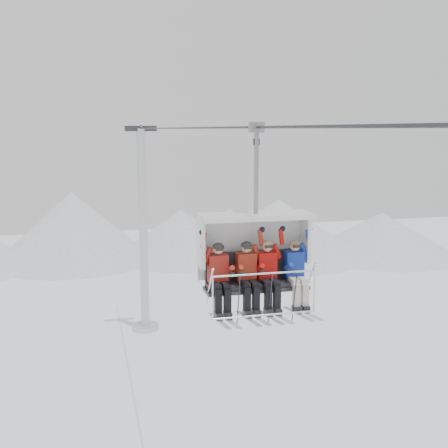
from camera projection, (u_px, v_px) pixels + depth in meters
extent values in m
cone|color=white|center=(73.00, 226.00, 56.98)|extent=(16.00, 16.00, 7.00)
cone|color=white|center=(181.00, 233.00, 58.79)|extent=(14.00, 14.00, 5.00)
cone|color=white|center=(278.00, 228.00, 59.15)|extent=(18.00, 18.00, 6.00)
cone|color=white|center=(382.00, 233.00, 59.96)|extent=(16.00, 16.00, 4.50)
cone|color=white|center=(230.00, 228.00, 63.12)|extent=(12.00, 12.00, 4.50)
cylinder|color=silver|center=(143.00, 232.00, 36.58)|extent=(0.56, 0.56, 13.30)
cylinder|color=silver|center=(146.00, 327.00, 37.66)|extent=(1.80, 1.80, 0.30)
cube|color=#313036|center=(141.00, 128.00, 35.46)|extent=(2.00, 0.35, 0.35)
cylinder|color=#313036|center=(224.00, 128.00, 14.41)|extent=(0.06, 50.00, 0.06)
cube|color=black|center=(256.00, 284.00, 12.15)|extent=(2.17, 0.55, 0.10)
cube|color=black|center=(253.00, 265.00, 12.34)|extent=(2.17, 0.10, 0.63)
cube|color=#313036|center=(256.00, 288.00, 12.17)|extent=(2.27, 0.60, 0.08)
cube|color=silver|center=(250.00, 245.00, 12.48)|extent=(2.41, 0.10, 1.44)
cube|color=silver|center=(256.00, 216.00, 11.98)|extent=(2.41, 0.90, 0.10)
cylinder|color=silver|center=(264.00, 274.00, 11.56)|extent=(2.21, 0.04, 0.04)
cylinder|color=silver|center=(265.00, 315.00, 11.64)|extent=(2.21, 0.04, 0.04)
cylinder|color=gray|center=(256.00, 172.00, 11.84)|extent=(0.10, 0.10, 1.87)
cube|color=gray|center=(257.00, 127.00, 11.69)|extent=(0.30, 0.18, 0.22)
cube|color=#A72318|center=(218.00, 269.00, 11.93)|extent=(0.41, 0.28, 0.61)
sphere|color=tan|center=(218.00, 249.00, 11.81)|extent=(0.23, 0.23, 0.23)
cube|color=black|center=(218.00, 301.00, 11.58)|extent=(0.14, 0.15, 0.49)
cube|color=black|center=(227.00, 301.00, 11.62)|extent=(0.14, 0.15, 0.49)
cube|color=silver|center=(219.00, 321.00, 11.55)|extent=(0.09, 1.69, 0.26)
cube|color=silver|center=(229.00, 320.00, 11.59)|extent=(0.09, 1.69, 0.26)
cube|color=#A52C19|center=(246.00, 267.00, 12.07)|extent=(0.41, 0.28, 0.61)
sphere|color=tan|center=(247.00, 248.00, 11.96)|extent=(0.23, 0.23, 0.23)
cube|color=black|center=(247.00, 299.00, 11.72)|extent=(0.14, 0.15, 0.49)
cube|color=black|center=(256.00, 298.00, 11.77)|extent=(0.14, 0.15, 0.49)
cube|color=silver|center=(248.00, 318.00, 11.69)|extent=(0.09, 1.69, 0.26)
cube|color=silver|center=(257.00, 318.00, 11.74)|extent=(0.09, 1.69, 0.26)
cube|color=red|center=(266.00, 266.00, 12.18)|extent=(0.41, 0.28, 0.61)
sphere|color=tan|center=(267.00, 246.00, 12.07)|extent=(0.23, 0.23, 0.23)
cube|color=black|center=(268.00, 298.00, 11.83)|extent=(0.14, 0.15, 0.49)
cube|color=black|center=(277.00, 297.00, 11.88)|extent=(0.14, 0.15, 0.49)
cube|color=silver|center=(269.00, 317.00, 11.80)|extent=(0.09, 1.69, 0.26)
cube|color=silver|center=(278.00, 316.00, 11.85)|extent=(0.09, 1.69, 0.26)
cube|color=#1837AE|center=(294.00, 264.00, 12.33)|extent=(0.40, 0.27, 0.59)
sphere|color=tan|center=(295.00, 246.00, 12.22)|extent=(0.22, 0.22, 0.22)
cube|color=beige|center=(296.00, 295.00, 11.98)|extent=(0.13, 0.15, 0.48)
cube|color=beige|center=(305.00, 294.00, 12.03)|extent=(0.13, 0.15, 0.48)
cube|color=silver|center=(298.00, 314.00, 11.95)|extent=(0.09, 1.69, 0.26)
cube|color=silver|center=(306.00, 313.00, 12.00)|extent=(0.09, 1.69, 0.26)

